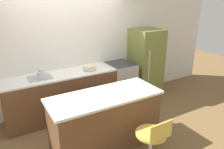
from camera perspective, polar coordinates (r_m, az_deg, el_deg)
ground_plane at (r=4.66m, az=-7.15°, el=-11.24°), size 14.00×14.00×0.00m
wall_back at (r=4.76m, az=-11.18°, el=6.26°), size 8.00×0.06×2.60m
back_counter at (r=4.63m, az=-12.94°, el=-5.33°), size 2.24×0.64×0.93m
kitchen_island at (r=3.68m, az=-1.79°, el=-11.82°), size 1.82×0.74×0.93m
oven_range at (r=5.17m, az=2.17°, el=-2.01°), size 0.58×0.66×0.93m
refrigerator at (r=5.44m, az=8.77°, el=2.97°), size 0.67×0.70×1.66m
stool_chair at (r=3.38m, az=10.34°, el=-17.00°), size 0.45×0.45×0.80m
kettle at (r=4.30m, az=-17.98°, el=0.13°), size 0.19×0.19×0.21m
mixing_bowl at (r=4.60m, az=-5.88°, el=1.84°), size 0.28×0.28×0.09m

